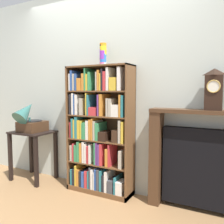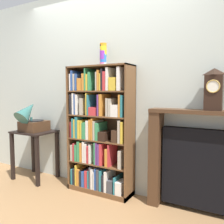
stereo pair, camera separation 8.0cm
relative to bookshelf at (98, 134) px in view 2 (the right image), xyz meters
The scene contains 8 objects.
ground_plane 0.76m from the bookshelf, 76.43° to the right, with size 7.93×6.40×0.02m, color #997047.
wall_back 0.60m from the bookshelf, 56.77° to the left, with size 4.93×0.08×2.60m, color beige.
bookshelf is the anchor object (origin of this frame).
cup_stack 0.98m from the bookshelf, ahead, with size 0.08×0.08×0.26m.
side_table_left 1.07m from the bookshelf, behind, with size 0.56×0.45×0.70m.
gramophone 1.06m from the bookshelf, behind, with size 0.31×0.46×0.48m.
fireplace_mantel 1.30m from the bookshelf, ahead, with size 1.21×0.21×1.09m.
mantel_clock 1.42m from the bookshelf, ahead, with size 0.16×0.15×0.41m.
Camera 2 is at (1.54, -2.34, 1.28)m, focal length 37.72 mm.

